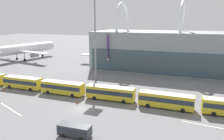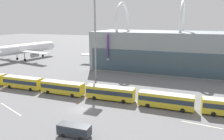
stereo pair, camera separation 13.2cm
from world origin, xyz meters
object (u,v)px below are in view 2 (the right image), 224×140
object	(u,v)px
shuttle_bus_4	(166,100)
traffic_cone_2	(77,102)
airliner_at_gate_far	(118,54)
shuttle_bus_2	(62,87)
service_van_foreground	(74,129)
shuttle_bus_3	(110,92)
floodlight_mast	(95,19)
airliner_at_gate_near	(21,49)
traffic_cone_1	(4,90)
shuttle_bus_1	(23,82)

from	to	relation	value
shuttle_bus_4	traffic_cone_2	xyz separation A→B (m)	(-19.85, -4.65, -1.66)
airliner_at_gate_far	shuttle_bus_2	world-z (taller)	airliner_at_gate_far
service_van_foreground	traffic_cone_2	size ratio (longest dim) A/B	8.63
shuttle_bus_2	shuttle_bus_3	xyz separation A→B (m)	(13.41, 0.48, 0.00)
airliner_at_gate_far	floodlight_mast	bearing A→B (deg)	178.70
airliner_at_gate_near	traffic_cone_1	xyz separation A→B (m)	(30.62, -40.24, -5.26)
traffic_cone_1	shuttle_bus_2	bearing A→B (deg)	12.07
service_van_foreground	shuttle_bus_2	bearing A→B (deg)	-54.12
shuttle_bus_3	shuttle_bus_1	bearing A→B (deg)	178.70
shuttle_bus_1	service_van_foreground	xyz separation A→B (m)	(27.39, -18.00, -0.75)
shuttle_bus_2	shuttle_bus_3	bearing A→B (deg)	1.79
service_van_foreground	traffic_cone_1	bearing A→B (deg)	-27.11
shuttle_bus_2	service_van_foreground	bearing A→B (deg)	-52.10
floodlight_mast	traffic_cone_1	xyz separation A→B (m)	(-18.71, -20.31, -19.16)
shuttle_bus_3	service_van_foreground	distance (m)	18.29
shuttle_bus_1	traffic_cone_1	size ratio (longest dim) A/B	19.09
traffic_cone_1	shuttle_bus_3	bearing A→B (deg)	7.67
service_van_foreground	floodlight_mast	size ratio (longest dim) A/B	0.21
floodlight_mast	airliner_at_gate_far	bearing A→B (deg)	93.41
shuttle_bus_4	floodlight_mast	xyz separation A→B (m)	(-24.84, 16.66, 17.48)
shuttle_bus_4	service_van_foreground	bearing A→B (deg)	-125.23
shuttle_bus_4	shuttle_bus_1	bearing A→B (deg)	-179.71
airliner_at_gate_near	shuttle_bus_4	bearing A→B (deg)	-104.59
shuttle_bus_1	service_van_foreground	world-z (taller)	shuttle_bus_1
shuttle_bus_1	shuttle_bus_3	distance (m)	26.82
airliner_at_gate_near	floodlight_mast	distance (m)	54.99
shuttle_bus_3	traffic_cone_1	world-z (taller)	shuttle_bus_3
airliner_at_gate_far	shuttle_bus_2	bearing A→B (deg)	174.75
shuttle_bus_2	service_van_foreground	size ratio (longest dim) A/B	2.12
shuttle_bus_3	shuttle_bus_4	size ratio (longest dim) A/B	1.00
service_van_foreground	traffic_cone_2	distance (m)	14.98
traffic_cone_1	traffic_cone_2	world-z (taller)	traffic_cone_2
floodlight_mast	traffic_cone_2	bearing A→B (deg)	-76.81
airliner_at_gate_far	shuttle_bus_4	bearing A→B (deg)	-153.15
shuttle_bus_3	floodlight_mast	size ratio (longest dim) A/B	0.46
shuttle_bus_2	service_van_foreground	xyz separation A→B (m)	(13.98, -17.79, -0.75)
shuttle_bus_1	shuttle_bus_2	bearing A→B (deg)	-1.41
shuttle_bus_4	service_van_foreground	distance (m)	22.01
floodlight_mast	service_van_foreground	bearing A→B (deg)	-70.83
airliner_at_gate_far	shuttle_bus_3	distance (m)	44.62
airliner_at_gate_near	traffic_cone_2	size ratio (longest dim) A/B	60.18
airliner_at_gate_near	floodlight_mast	world-z (taller)	floodlight_mast
airliner_at_gate_far	traffic_cone_1	xyz separation A→B (m)	(-17.14, -46.66, -4.39)
shuttle_bus_2	floodlight_mast	size ratio (longest dim) A/B	0.45
shuttle_bus_1	floodlight_mast	world-z (taller)	floodlight_mast
airliner_at_gate_near	traffic_cone_2	bearing A→B (deg)	-115.54
traffic_cone_1	service_van_foreground	bearing A→B (deg)	-24.83
shuttle_bus_4	traffic_cone_2	world-z (taller)	shuttle_bus_4
shuttle_bus_1	shuttle_bus_3	size ratio (longest dim) A/B	1.00
airliner_at_gate_far	shuttle_bus_2	size ratio (longest dim) A/B	2.81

